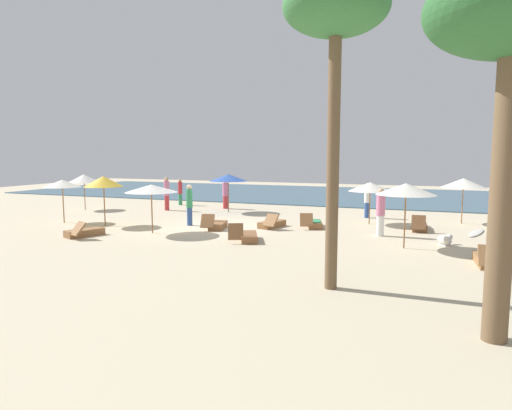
# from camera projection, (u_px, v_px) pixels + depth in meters

# --- Properties ---
(ground_plane) EXTENTS (60.00, 60.00, 0.00)m
(ground_plane) POSITION_uv_depth(u_px,v_px,m) (218.00, 226.00, 20.74)
(ground_plane) COLOR beige
(ocean_water) EXTENTS (48.00, 16.00, 0.06)m
(ocean_water) POSITION_uv_depth(u_px,v_px,m) (309.00, 194.00, 36.52)
(ocean_water) COLOR #3D6075
(ocean_water) RESTS_ON ground_plane
(umbrella_0) EXTENTS (2.17, 2.17, 2.16)m
(umbrella_0) POSITION_uv_depth(u_px,v_px,m) (228.00, 178.00, 25.41)
(umbrella_0) COLOR brown
(umbrella_0) RESTS_ON ground_plane
(umbrella_1) EXTENTS (1.77, 1.77, 2.30)m
(umbrella_1) POSITION_uv_depth(u_px,v_px,m) (104.00, 181.00, 20.73)
(umbrella_1) COLOR brown
(umbrella_1) RESTS_ON ground_plane
(umbrella_2) EXTENTS (2.07, 2.07, 2.31)m
(umbrella_2) POSITION_uv_depth(u_px,v_px,m) (406.00, 189.00, 15.74)
(umbrella_2) COLOR brown
(umbrella_2) RESTS_ON ground_plane
(umbrella_3) EXTENTS (1.78, 1.78, 2.09)m
(umbrella_3) POSITION_uv_depth(u_px,v_px,m) (84.00, 178.00, 26.61)
(umbrella_3) COLOR brown
(umbrella_3) RESTS_ON ground_plane
(umbrella_4) EXTENTS (1.77, 1.77, 2.08)m
(umbrella_4) POSITION_uv_depth(u_px,v_px,m) (62.00, 184.00, 21.59)
(umbrella_4) COLOR olive
(umbrella_4) RESTS_ON ground_plane
(umbrella_5) EXTENTS (2.18, 2.18, 2.05)m
(umbrella_5) POSITION_uv_depth(u_px,v_px,m) (151.00, 188.00, 18.76)
(umbrella_5) COLOR brown
(umbrella_5) RESTS_ON ground_plane
(umbrella_6) EXTENTS (2.05, 2.05, 1.99)m
(umbrella_6) POSITION_uv_depth(u_px,v_px,m) (370.00, 187.00, 21.18)
(umbrella_6) COLOR brown
(umbrella_6) RESTS_ON ground_plane
(umbrella_7) EXTENTS (2.08, 2.08, 2.17)m
(umbrella_7) POSITION_uv_depth(u_px,v_px,m) (463.00, 183.00, 21.31)
(umbrella_7) COLOR olive
(umbrella_7) RESTS_ON ground_plane
(lounger_0) EXTENTS (1.07, 1.78, 0.70)m
(lounger_0) POSITION_uv_depth(u_px,v_px,m) (314.00, 224.00, 20.37)
(lounger_0) COLOR brown
(lounger_0) RESTS_ON ground_plane
(lounger_1) EXTENTS (1.19, 1.79, 0.68)m
(lounger_1) POSITION_uv_depth(u_px,v_px,m) (84.00, 232.00, 18.23)
(lounger_1) COLOR olive
(lounger_1) RESTS_ON ground_plane
(lounger_2) EXTENTS (1.19, 1.73, 0.74)m
(lounger_2) POSITION_uv_depth(u_px,v_px,m) (248.00, 237.00, 17.29)
(lounger_2) COLOR brown
(lounger_2) RESTS_ON ground_plane
(lounger_3) EXTENTS (0.98, 1.75, 0.72)m
(lounger_3) POSITION_uv_depth(u_px,v_px,m) (217.00, 225.00, 20.02)
(lounger_3) COLOR brown
(lounger_3) RESTS_ON ground_plane
(lounger_4) EXTENTS (0.99, 1.79, 0.69)m
(lounger_4) POSITION_uv_depth(u_px,v_px,m) (272.00, 224.00, 20.41)
(lounger_4) COLOR olive
(lounger_4) RESTS_ON ground_plane
(lounger_5) EXTENTS (0.66, 1.66, 0.74)m
(lounger_5) POSITION_uv_depth(u_px,v_px,m) (419.00, 226.00, 19.63)
(lounger_5) COLOR brown
(lounger_5) RESTS_ON ground_plane
(lounger_6) EXTENTS (0.70, 1.68, 0.73)m
(lounger_6) POSITION_uv_depth(u_px,v_px,m) (487.00, 260.00, 13.51)
(lounger_6) COLOR olive
(lounger_6) RESTS_ON ground_plane
(person_0) EXTENTS (0.36, 0.36, 1.96)m
(person_0) POSITION_uv_depth(u_px,v_px,m) (167.00, 193.00, 26.38)
(person_0) COLOR #BF3338
(person_0) RESTS_ON ground_plane
(person_1) EXTENTS (0.41, 0.41, 1.90)m
(person_1) POSITION_uv_depth(u_px,v_px,m) (189.00, 204.00, 20.88)
(person_1) COLOR #2D4C8C
(person_1) RESTS_ON ground_plane
(person_2) EXTENTS (0.48, 0.48, 1.95)m
(person_2) POSITION_uv_depth(u_px,v_px,m) (381.00, 212.00, 18.25)
(person_2) COLOR white
(person_2) RESTS_ON ground_plane
(person_3) EXTENTS (0.32, 0.32, 1.69)m
(person_3) POSITION_uv_depth(u_px,v_px,m) (180.00, 192.00, 29.05)
(person_3) COLOR #338C59
(person_3) RESTS_ON ground_plane
(person_4) EXTENTS (0.46, 0.46, 1.76)m
(person_4) POSITION_uv_depth(u_px,v_px,m) (225.00, 194.00, 27.19)
(person_4) COLOR #BF3338
(person_4) RESTS_ON ground_plane
(person_5) EXTENTS (0.38, 0.38, 1.82)m
(person_5) POSITION_uv_depth(u_px,v_px,m) (367.00, 200.00, 23.36)
(person_5) COLOR #2D4C8C
(person_5) RESTS_ON ground_plane
(palm_0) EXTENTS (2.52, 2.52, 7.47)m
(palm_0) POSITION_uv_depth(u_px,v_px,m) (336.00, 16.00, 10.53)
(palm_0) COLOR brown
(palm_0) RESTS_ON ground_plane
(dog) EXTENTS (0.68, 0.81, 0.38)m
(dog) POSITION_uv_depth(u_px,v_px,m) (445.00, 240.00, 16.49)
(dog) COLOR silver
(dog) RESTS_ON ground_plane
(surfboard) EXTENTS (1.01, 2.33, 0.07)m
(surfboard) POSITION_uv_depth(u_px,v_px,m) (476.00, 233.00, 18.92)
(surfboard) COLOR silver
(surfboard) RESTS_ON ground_plane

